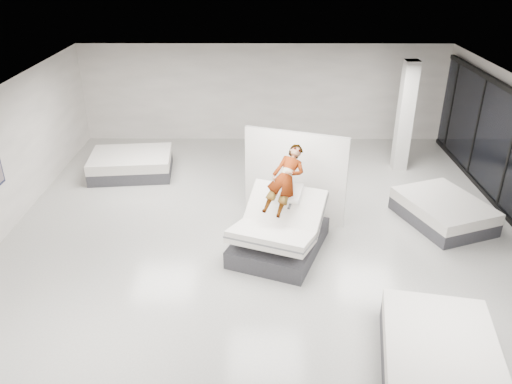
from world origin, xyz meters
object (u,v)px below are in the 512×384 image
remote (290,206)px  divider_panel (295,177)px  hero_bed (279,233)px  flat_bed_left_far (131,164)px  flat_bed_right_near (439,355)px  flat_bed_right_far (443,211)px  column (405,117)px  person (285,189)px

remote → divider_panel: size_ratio=0.06×
hero_bed → divider_panel: 1.63m
divider_panel → flat_bed_left_far: divider_panel is taller
divider_panel → flat_bed_right_near: divider_panel is taller
flat_bed_right_far → column: (-0.24, 3.21, 1.31)m
divider_panel → flat_bed_left_far: 5.30m
hero_bed → column: column is taller
remote → flat_bed_right_near: (2.16, -3.31, -0.83)m
flat_bed_right_far → flat_bed_left_far: size_ratio=1.06×
person → flat_bed_right_near: (2.24, -3.72, -1.03)m
flat_bed_right_far → flat_bed_right_near: bearing=-109.1°
divider_panel → flat_bed_right_far: divider_panel is taller
person → flat_bed_left_far: size_ratio=0.69×
remote → flat_bed_left_far: 6.05m
flat_bed_left_far → divider_panel: bearing=-30.0°
remote → divider_panel: divider_panel is taller
flat_bed_right_near → flat_bed_left_far: 9.88m
flat_bed_right_far → flat_bed_left_far: 8.57m
hero_bed → flat_bed_right_far: hero_bed is taller
person → flat_bed_right_near: size_ratio=0.66×
flat_bed_right_far → flat_bed_right_near: flat_bed_right_near is taller
hero_bed → flat_bed_right_near: bearing=-55.5°
person → column: size_ratio=0.52×
flat_bed_right_near → column: bearing=80.1°
remote → person: bearing=122.2°
person → flat_bed_right_far: 4.11m
hero_bed → flat_bed_right_far: bearing=17.6°
person → hero_bed: bearing=-90.0°
flat_bed_right_near → person: bearing=121.0°
hero_bed → person: bearing=68.8°
person → column: 5.53m
person → divider_panel: size_ratio=0.68×
flat_bed_right_near → column: column is taller
hero_bed → column: size_ratio=0.84×
remote → column: size_ratio=0.04×
flat_bed_right_far → column: size_ratio=0.80×
hero_bed → flat_bed_right_far: size_ratio=1.05×
hero_bed → remote: 0.75m
flat_bed_right_near → column: 8.12m
flat_bed_right_near → remote: bearing=123.1°
remote → column: (3.54, 4.58, 0.46)m
flat_bed_right_near → flat_bed_left_far: flat_bed_left_far is taller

